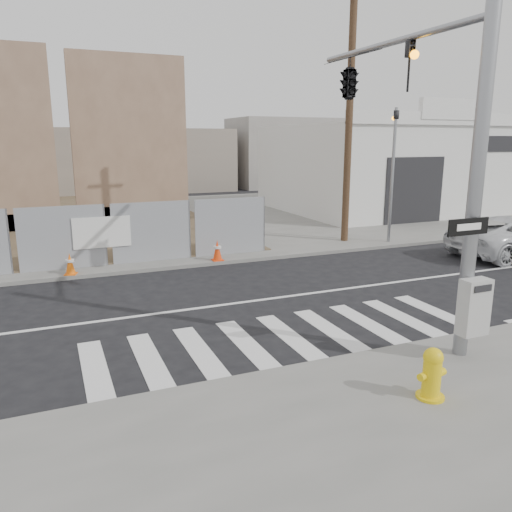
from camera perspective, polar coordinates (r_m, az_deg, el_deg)
name	(u,v)px	position (r m, az deg, el deg)	size (l,w,h in m)	color
ground	(246,302)	(13.01, -1.16, -5.29)	(100.00, 100.00, 0.00)	black
sidewalk_far	(145,221)	(26.20, -12.56, 3.90)	(50.00, 20.00, 0.12)	slate
signal_pole	(384,109)	(11.79, 14.46, 16.00)	(0.96, 5.87, 7.00)	gray
far_signal_pole	(393,157)	(20.40, 15.43, 10.89)	(0.16, 0.20, 5.60)	gray
concrete_wall_right	(131,155)	(25.89, -14.07, 11.11)	(5.50, 1.30, 8.00)	#7B5C4A
auto_shop	(385,168)	(30.72, 14.58, 9.76)	(12.00, 10.20, 5.95)	silver
utility_pole_right	(350,111)	(20.28, 10.64, 15.99)	(1.60, 0.28, 10.00)	#513825
fire_hydrant	(432,373)	(8.49, 19.46, -12.54)	(0.55, 0.55, 0.84)	yellow
traffic_cone_c	(70,264)	(16.13, -20.48, -0.86)	(0.43, 0.43, 0.66)	orange
traffic_cone_d	(217,250)	(16.93, -4.44, 0.64)	(0.37, 0.37, 0.71)	#F13C0C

